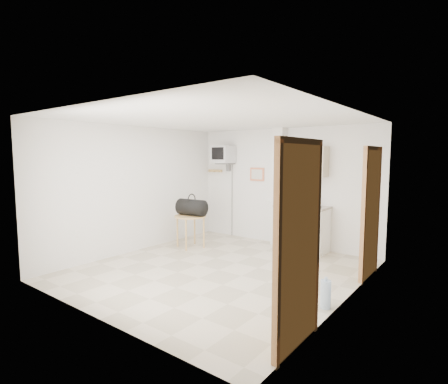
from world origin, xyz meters
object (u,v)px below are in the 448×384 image
Objects in this scene: duffel_bag at (192,207)px; water_bottle at (326,294)px; crt_television at (223,155)px; round_table at (190,219)px.

duffel_bag reaches higher than water_bottle.
crt_television is 4.52m from water_bottle.
water_bottle is (3.37, -1.15, -0.41)m from round_table.
water_bottle is at bearing -23.73° from duffel_bag.
round_table is 1.69× the size of water_bottle.
water_bottle is at bearing -18.84° from round_table.
round_table is at bearing 161.16° from water_bottle.
crt_television reaches higher than round_table.
duffel_bag is (0.02, 0.03, 0.26)m from round_table.
duffel_bag is at bearing 58.39° from round_table.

